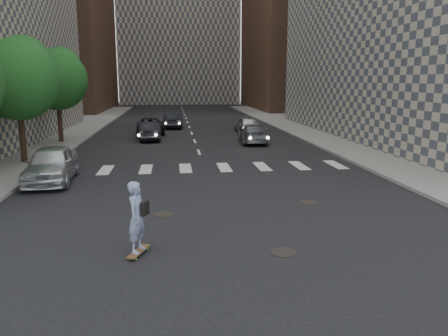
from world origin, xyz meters
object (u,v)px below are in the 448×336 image
Objects in this scene: tree_b at (19,76)px; traffic_car_a at (149,131)px; traffic_car_c at (150,125)px; silver_sedan at (52,164)px; tree_c at (58,77)px; traffic_car_e at (172,120)px; skateboarder at (137,217)px; traffic_car_b at (253,134)px; traffic_car_d at (247,125)px.

traffic_car_a is (6.08, 8.86, -3.95)m from tree_b.
traffic_car_a is 4.26m from traffic_car_c.
traffic_car_c is at bearing 75.21° from silver_sedan.
silver_sedan is at bearing -78.68° from tree_c.
tree_c is at bearing 46.13° from traffic_car_e.
traffic_car_b is at bearing 92.71° from skateboarder.
tree_c is at bearing 90.00° from tree_b.
traffic_car_c is 4.53m from traffic_car_e.
traffic_car_a is 8.89m from traffic_car_d.
skateboarder is 20.94m from traffic_car_b.
tree_b is at bearing 115.55° from silver_sedan.
traffic_car_a is at bearing 74.49° from traffic_car_e.
tree_b reaches higher than silver_sedan.
traffic_car_a is 8.58m from traffic_car_e.
traffic_car_a is at bearing -13.76° from traffic_car_b.
traffic_car_b is at bearing 25.64° from tree_b.
skateboarder reaches higher than traffic_car_b.
skateboarder is 0.44× the size of traffic_car_e.
traffic_car_e is (0.96, 30.58, -0.29)m from skateboarder.
tree_b is 1.36× the size of traffic_car_c.
tree_c is 1.40× the size of silver_sedan.
traffic_car_e is at bearing 109.51° from skateboarder.
skateboarder is (6.90, -13.32, -3.63)m from tree_b.
traffic_car_a is at bearing 8.08° from tree_c.
traffic_car_a is 0.87× the size of traffic_car_c.
skateboarder is at bearing -62.62° from tree_b.
tree_c reaches higher than traffic_car_e.
traffic_car_b is 1.10× the size of traffic_car_d.
traffic_car_b is at bearing 82.45° from traffic_car_d.
tree_b is 14.96m from traffic_car_c.
traffic_car_d is (11.66, 17.05, -0.10)m from silver_sedan.
traffic_car_e is at bearing -118.03° from traffic_car_c.
skateboarder is 0.40× the size of traffic_car_c.
traffic_car_c is at bearing -37.45° from traffic_car_b.
traffic_car_d is at bearing 41.59° from tree_b.
traffic_car_e is at bearing -107.98° from traffic_car_a.
tree_b is at bearing 49.57° from traffic_car_a.
tree_c is 14.23m from traffic_car_b.
skateboarder is at bearing -67.12° from silver_sedan.
skateboarder is at bearing 84.69° from traffic_car_e.
skateboarder is 26.89m from traffic_car_d.
traffic_car_c is (5.99, 5.12, -3.97)m from tree_c.
traffic_car_e is at bearing 72.57° from silver_sedan.
traffic_car_c is at bearing 113.27° from skateboarder.
traffic_car_b is at bearing 156.65° from traffic_car_a.
traffic_car_d is at bearing 52.06° from silver_sedan.
traffic_car_b is at bearing 135.28° from traffic_car_c.
skateboarder is at bearing 88.29° from traffic_car_c.
traffic_car_a is at bearing 113.43° from skateboarder.
tree_c is 1.56× the size of traffic_car_a.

